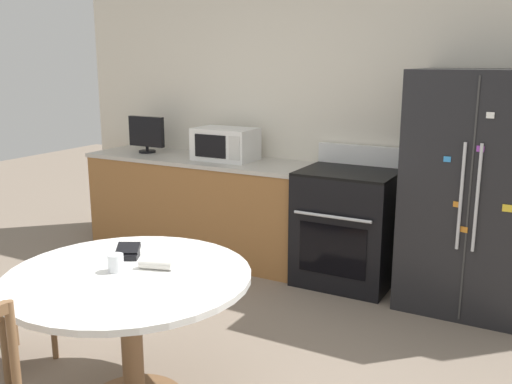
% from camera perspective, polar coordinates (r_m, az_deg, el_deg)
% --- Properties ---
extents(back_wall, '(5.20, 0.10, 2.60)m').
position_cam_1_polar(back_wall, '(4.93, 7.64, 7.57)').
color(back_wall, silver).
rests_on(back_wall, ground_plane).
extents(kitchen_counter, '(2.14, 0.64, 0.90)m').
position_cam_1_polar(kitchen_counter, '(5.29, -5.69, -1.35)').
color(kitchen_counter, '#936033').
rests_on(kitchen_counter, ground_plane).
extents(refrigerator, '(0.95, 0.71, 1.71)m').
position_cam_1_polar(refrigerator, '(4.30, 21.19, -0.07)').
color(refrigerator, black).
rests_on(refrigerator, ground_plane).
extents(oven_range, '(0.74, 0.68, 1.08)m').
position_cam_1_polar(oven_range, '(4.63, 9.13, -3.36)').
color(oven_range, black).
rests_on(oven_range, ground_plane).
extents(microwave, '(0.54, 0.35, 0.28)m').
position_cam_1_polar(microwave, '(5.04, -3.08, 4.81)').
color(microwave, white).
rests_on(microwave, kitchen_counter).
extents(countertop_tv, '(0.38, 0.16, 0.34)m').
position_cam_1_polar(countertop_tv, '(5.52, -10.89, 5.79)').
color(countertop_tv, black).
rests_on(countertop_tv, kitchen_counter).
extents(dining_table, '(1.23, 1.23, 0.73)m').
position_cam_1_polar(dining_table, '(2.98, -12.53, -10.42)').
color(dining_table, white).
rests_on(dining_table, ground_plane).
extents(dining_chair_left, '(0.43, 0.43, 0.90)m').
position_cam_1_polar(dining_chair_left, '(3.63, -24.13, -9.64)').
color(dining_chair_left, brown).
rests_on(dining_chair_left, ground_plane).
extents(candle_glass, '(0.08, 0.08, 0.09)m').
position_cam_1_polar(candle_glass, '(2.96, -13.85, -7.01)').
color(candle_glass, silver).
rests_on(candle_glass, dining_table).
extents(folded_napkin, '(0.18, 0.10, 0.05)m').
position_cam_1_polar(folded_napkin, '(2.95, -9.98, -7.13)').
color(folded_napkin, silver).
rests_on(folded_napkin, dining_table).
extents(wallet, '(0.17, 0.17, 0.07)m').
position_cam_1_polar(wallet, '(3.15, -12.71, -5.92)').
color(wallet, black).
rests_on(wallet, dining_table).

